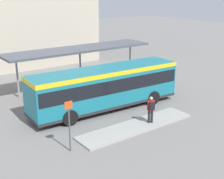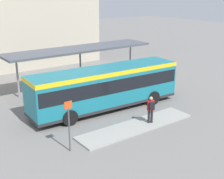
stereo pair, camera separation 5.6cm
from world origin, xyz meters
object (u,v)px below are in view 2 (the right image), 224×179
object	(u,v)px
pedestrian_waiting	(151,108)
platform_sign	(69,124)
bicycle_black	(156,79)
bicycle_red	(146,75)
bicycle_green	(151,77)
city_bus	(106,85)
bicycle_white	(160,80)
potted_planter_near_shelter	(50,95)

from	to	relation	value
pedestrian_waiting	platform_sign	xyz separation A→B (m)	(-5.76, 0.04, 0.44)
bicycle_black	bicycle_red	size ratio (longest dim) A/B	0.97
bicycle_green	pedestrian_waiting	bearing A→B (deg)	-47.20
pedestrian_waiting	bicycle_red	bearing A→B (deg)	-15.95
city_bus	platform_sign	bearing A→B (deg)	-139.65
bicycle_green	platform_sign	world-z (taller)	platform_sign
pedestrian_waiting	bicycle_white	distance (m)	9.05
pedestrian_waiting	potted_planter_near_shelter	world-z (taller)	pedestrian_waiting
pedestrian_waiting	bicycle_white	world-z (taller)	pedestrian_waiting
bicycle_black	bicycle_green	xyz separation A→B (m)	(0.00, 0.67, -0.01)
bicycle_white	platform_sign	size ratio (longest dim) A/B	0.60
pedestrian_waiting	platform_sign	world-z (taller)	platform_sign
city_bus	bicycle_green	bearing A→B (deg)	27.22
bicycle_red	potted_planter_near_shelter	distance (m)	10.47
bicycle_black	bicycle_green	bearing A→B (deg)	177.68
bicycle_white	city_bus	bearing A→B (deg)	-64.98
bicycle_white	pedestrian_waiting	bearing A→B (deg)	-38.88
city_bus	bicycle_red	size ratio (longest dim) A/B	6.53
platform_sign	bicycle_green	bearing A→B (deg)	30.06
bicycle_black	bicycle_green	world-z (taller)	bicycle_black
bicycle_white	bicycle_green	distance (m)	1.35
bicycle_black	platform_sign	size ratio (longest dim) A/B	0.59
bicycle_white	potted_planter_near_shelter	size ratio (longest dim) A/B	1.21
city_bus	platform_sign	xyz separation A→B (m)	(-5.09, -3.90, -0.20)
bicycle_red	potted_planter_near_shelter	xyz separation A→B (m)	(-10.43, -0.85, 0.33)
pedestrian_waiting	platform_sign	bearing A→B (deg)	114.48
bicycle_red	platform_sign	bearing A→B (deg)	113.50
bicycle_red	platform_sign	distance (m)	15.03
city_bus	pedestrian_waiting	bearing A→B (deg)	-77.45
city_bus	bicycle_black	distance (m)	8.14
city_bus	bicycle_white	distance (m)	7.81
potted_planter_near_shelter	bicycle_white	bearing A→B (deg)	-6.49
pedestrian_waiting	bicycle_black	xyz separation A→B (m)	(6.87, 6.68, -0.76)
bicycle_green	potted_planter_near_shelter	distance (m)	10.39
city_bus	bicycle_white	world-z (taller)	city_bus
bicycle_white	bicycle_red	world-z (taller)	bicycle_red
pedestrian_waiting	bicycle_red	distance (m)	10.62
city_bus	pedestrian_waiting	world-z (taller)	city_bus
city_bus	potted_planter_near_shelter	size ratio (longest dim) A/B	8.12
bicycle_green	bicycle_red	xyz separation A→B (m)	(0.04, 0.67, 0.03)
pedestrian_waiting	bicycle_green	bearing A→B (deg)	-18.27
potted_planter_near_shelter	bicycle_green	bearing A→B (deg)	0.98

